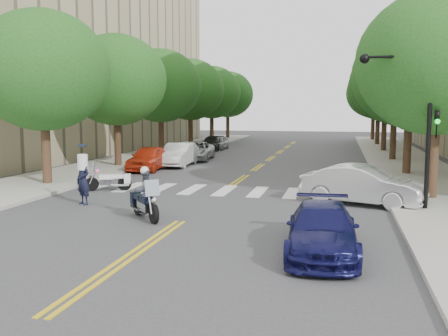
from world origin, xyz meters
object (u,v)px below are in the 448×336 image
(sedan_blue, at_px, (322,230))
(motorcycle_parked, at_px, (112,181))
(officer_standing, at_px, (83,180))
(convertible, at_px, (362,185))
(motorcycle_police, at_px, (145,195))

(sedan_blue, bearing_deg, motorcycle_parked, 137.92)
(officer_standing, distance_m, convertible, 10.95)
(convertible, bearing_deg, sedan_blue, -171.59)
(motorcycle_police, bearing_deg, convertible, 169.05)
(motorcycle_police, distance_m, convertible, 8.53)
(motorcycle_police, relative_size, motorcycle_parked, 0.89)
(convertible, relative_size, sedan_blue, 1.07)
(motorcycle_parked, height_order, convertible, convertible)
(officer_standing, bearing_deg, sedan_blue, 2.02)
(motorcycle_parked, relative_size, convertible, 0.44)
(motorcycle_parked, bearing_deg, convertible, -112.08)
(motorcycle_police, bearing_deg, motorcycle_parked, -95.80)
(sedan_blue, bearing_deg, officer_standing, 150.73)
(motorcycle_parked, bearing_deg, officer_standing, 168.79)
(officer_standing, bearing_deg, motorcycle_parked, 125.29)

